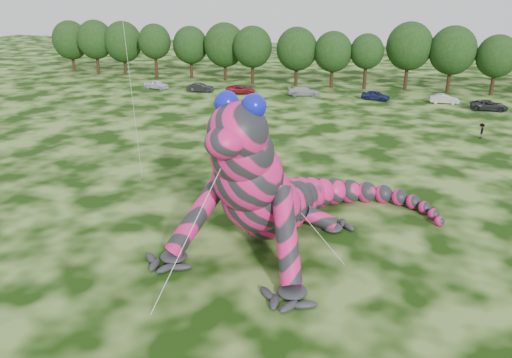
{
  "coord_description": "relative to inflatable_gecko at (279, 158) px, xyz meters",
  "views": [
    {
      "loc": [
        7.04,
        -24.69,
        15.66
      ],
      "look_at": [
        -1.42,
        4.01,
        4.0
      ],
      "focal_mm": 35.0,
      "sensor_mm": 36.0,
      "label": 1
    }
  ],
  "objects": [
    {
      "name": "tree_1",
      "position": [
        -48.2,
        53.05,
        -0.32
      ],
      "size": [
        6.74,
        6.07,
        9.81
      ],
      "primitive_type": null,
      "color": "black",
      "rests_on": "ground"
    },
    {
      "name": "spectator_0",
      "position": [
        -8.36,
        16.7,
        -4.32
      ],
      "size": [
        0.78,
        0.77,
        1.81
      ],
      "primitive_type": "imported",
      "rotation": [
        0.0,
        0.0,
        5.51
      ],
      "color": "gray",
      "rests_on": "ground"
    },
    {
      "name": "ground",
      "position": [
        0.16,
        -5.01,
        -5.22
      ],
      "size": [
        240.0,
        240.0,
        0.0
      ],
      "primitive_type": "plane",
      "color": "#16330A",
      "rests_on": "ground"
    },
    {
      "name": "tree_0",
      "position": [
        -54.4,
        54.23,
        -0.47
      ],
      "size": [
        6.91,
        6.22,
        9.51
      ],
      "primitive_type": null,
      "color": "black",
      "rests_on": "ground"
    },
    {
      "name": "tree_12",
      "position": [
        20.17,
        52.73,
        -0.74
      ],
      "size": [
        5.99,
        5.39,
        8.97
      ],
      "primitive_type": null,
      "color": "black",
      "rests_on": "ground"
    },
    {
      "name": "spectator_2",
      "position": [
        15.92,
        27.65,
        -4.4
      ],
      "size": [
        0.78,
        1.15,
        1.65
      ],
      "primitive_type": "imported",
      "rotation": [
        0.0,
        0.0,
        4.55
      ],
      "color": "gray",
      "rests_on": "ground"
    },
    {
      "name": "car_6",
      "position": [
        18.52,
        42.05,
        -4.56
      ],
      "size": [
        4.79,
        2.25,
        1.32
      ],
      "primitive_type": "imported",
      "rotation": [
        0.0,
        0.0,
        1.56
      ],
      "color": "#262629",
      "rests_on": "ground"
    },
    {
      "name": "tree_3",
      "position": [
        -35.56,
        52.06,
        -0.5
      ],
      "size": [
        5.81,
        5.23,
        9.44
      ],
      "primitive_type": null,
      "color": "black",
      "rests_on": "ground"
    },
    {
      "name": "tree_11",
      "position": [
        13.94,
        53.19,
        -0.19
      ],
      "size": [
        7.01,
        6.31,
        10.07
      ],
      "primitive_type": null,
      "color": "black",
      "rests_on": "ground"
    },
    {
      "name": "spectator_1",
      "position": [
        -8.42,
        19.27,
        -4.37
      ],
      "size": [
        0.9,
        0.74,
        1.71
      ],
      "primitive_type": "imported",
      "rotation": [
        0.0,
        0.0,
        3.26
      ],
      "color": "gray",
      "rests_on": "ground"
    },
    {
      "name": "car_5",
      "position": [
        13.03,
        44.73,
        -4.57
      ],
      "size": [
        4.01,
        1.59,
        1.3
      ],
      "primitive_type": "imported",
      "rotation": [
        0.0,
        0.0,
        1.62
      ],
      "color": "#BAB5A9",
      "rests_on": "ground"
    },
    {
      "name": "tree_7",
      "position": [
        -9.92,
        51.8,
        -0.48
      ],
      "size": [
        6.68,
        6.01,
        9.48
      ],
      "primitive_type": null,
      "color": "black",
      "rests_on": "ground"
    },
    {
      "name": "car_0",
      "position": [
        -30.97,
        42.92,
        -4.51
      ],
      "size": [
        4.46,
        2.51,
        1.43
      ],
      "primitive_type": "imported",
      "rotation": [
        0.0,
        0.0,
        1.37
      ],
      "color": "silver",
      "rests_on": "ground"
    },
    {
      "name": "spectator_4",
      "position": [
        -14.89,
        31.74,
        -4.42
      ],
      "size": [
        0.91,
        0.92,
        1.6
      ],
      "primitive_type": "imported",
      "rotation": [
        0.0,
        0.0,
        2.33
      ],
      "color": "gray",
      "rests_on": "ground"
    },
    {
      "name": "tree_2",
      "position": [
        -42.86,
        53.76,
        -0.4
      ],
      "size": [
        7.04,
        6.34,
        9.64
      ],
      "primitive_type": null,
      "color": "black",
      "rests_on": "ground"
    },
    {
      "name": "inflatable_gecko",
      "position": [
        0.0,
        0.0,
        0.0
      ],
      "size": [
        21.42,
        23.99,
        10.44
      ],
      "primitive_type": null,
      "rotation": [
        0.0,
        0.0,
        -0.2
      ],
      "color": "#D31866",
      "rests_on": "ground"
    },
    {
      "name": "car_3",
      "position": [
        -7.09,
        44.34,
        -4.53
      ],
      "size": [
        5.02,
        2.74,
        1.38
      ],
      "primitive_type": "imported",
      "rotation": [
        0.0,
        0.0,
        1.75
      ],
      "color": "#ACB0B5",
      "rests_on": "ground"
    },
    {
      "name": "tree_5",
      "position": [
        -22.97,
        53.43,
        -0.32
      ],
      "size": [
        7.16,
        6.44,
        9.8
      ],
      "primitive_type": null,
      "color": "black",
      "rests_on": "ground"
    },
    {
      "name": "car_4",
      "position": [
        3.54,
        44.3,
        -4.53
      ],
      "size": [
        4.31,
        2.41,
        1.39
      ],
      "primitive_type": "imported",
      "rotation": [
        0.0,
        0.0,
        1.37
      ],
      "color": "#1A1F50",
      "rests_on": "ground"
    },
    {
      "name": "tree_4",
      "position": [
        -29.48,
        53.71,
        -0.69
      ],
      "size": [
        6.22,
        5.6,
        9.06
      ],
      "primitive_type": null,
      "color": "black",
      "rests_on": "ground"
    },
    {
      "name": "tree_10",
      "position": [
        7.55,
        53.57,
        0.03
      ],
      "size": [
        7.09,
        6.38,
        10.5
      ],
      "primitive_type": null,
      "color": "black",
      "rests_on": "ground"
    },
    {
      "name": "tree_6",
      "position": [
        -17.4,
        51.68,
        -0.48
      ],
      "size": [
        6.52,
        5.86,
        9.49
      ],
      "primitive_type": null,
      "color": "black",
      "rests_on": "ground"
    },
    {
      "name": "car_2",
      "position": [
        -16.82,
        43.24,
        -4.58
      ],
      "size": [
        4.9,
        2.94,
        1.27
      ],
      "primitive_type": "imported",
      "rotation": [
        0.0,
        0.0,
        1.76
      ],
      "color": "maroon",
      "rests_on": "ground"
    },
    {
      "name": "tree_9",
      "position": [
        1.22,
        52.34,
        -0.88
      ],
      "size": [
        5.27,
        4.74,
        8.68
      ],
      "primitive_type": null,
      "color": "black",
      "rests_on": "ground"
    },
    {
      "name": "car_1",
      "position": [
        -23.21,
        42.48,
        -4.54
      ],
      "size": [
        4.35,
        2.11,
        1.37
      ],
      "primitive_type": "imported",
      "rotation": [
        0.0,
        0.0,
        1.73
      ],
      "color": "black",
      "rests_on": "ground"
    },
    {
      "name": "tree_8",
      "position": [
        -4.06,
        51.98,
        -0.75
      ],
      "size": [
        6.14,
        5.53,
        8.94
      ],
      "primitive_type": null,
      "color": "black",
      "rests_on": "ground"
    }
  ]
}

